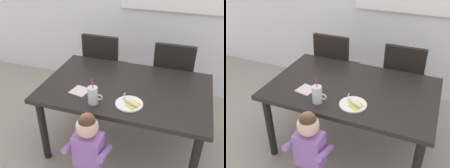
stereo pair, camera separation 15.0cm
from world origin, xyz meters
TOP-DOWN VIEW (x-y plane):
  - ground_plane at (0.00, 0.00)m, footprint 24.00×24.00m
  - dining_table at (0.00, 0.00)m, footprint 1.52×0.96m
  - dining_chair_left at (-0.46, 0.67)m, footprint 0.44×0.44m
  - dining_chair_right at (0.37, 0.67)m, footprint 0.44×0.45m
  - toddler_standing at (-0.12, -0.64)m, footprint 0.33×0.24m
  - milk_cup at (-0.19, -0.34)m, footprint 0.13×0.08m
  - snack_plate at (0.10, -0.27)m, footprint 0.23×0.23m
  - peeled_banana at (0.11, -0.27)m, footprint 0.17×0.15m
  - paper_napkin at (-0.37, -0.21)m, footprint 0.18×0.18m

SIDE VIEW (x-z plane):
  - ground_plane at x=0.00m, z-range 0.00..0.00m
  - toddler_standing at x=-0.12m, z-range 0.11..0.95m
  - dining_chair_left at x=-0.46m, z-range 0.06..1.02m
  - dining_chair_right at x=0.37m, z-range 0.06..1.02m
  - dining_table at x=0.00m, z-range 0.27..1.00m
  - paper_napkin at x=-0.37m, z-range 0.72..0.73m
  - snack_plate at x=0.10m, z-range 0.72..0.74m
  - peeled_banana at x=0.11m, z-range 0.72..0.79m
  - milk_cup at x=-0.19m, z-range 0.66..0.92m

